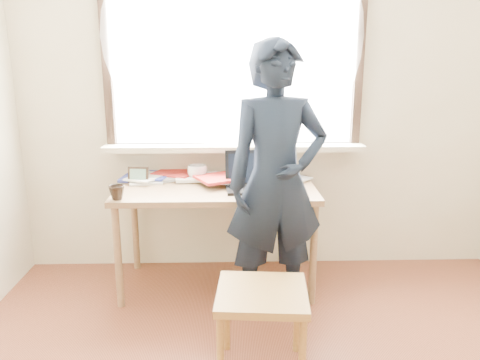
{
  "coord_description": "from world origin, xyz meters",
  "views": [
    {
      "loc": [
        -0.25,
        -1.39,
        1.54
      ],
      "look_at": [
        -0.19,
        0.95,
        0.93
      ],
      "focal_mm": 35.0,
      "sensor_mm": 36.0,
      "label": 1
    }
  ],
  "objects_px": {
    "laptop": "(252,180)",
    "mug_dark": "(117,193)",
    "mug_white": "(197,173)",
    "work_chair": "(262,303)",
    "person": "(276,182)",
    "desk": "(217,198)"
  },
  "relations": [
    {
      "from": "laptop",
      "to": "mug_dark",
      "type": "height_order",
      "value": "laptop"
    },
    {
      "from": "mug_white",
      "to": "work_chair",
      "type": "xyz_separation_m",
      "value": [
        0.38,
        -1.15,
        -0.39
      ]
    },
    {
      "from": "laptop",
      "to": "mug_dark",
      "type": "distance_m",
      "value": 0.87
    },
    {
      "from": "person",
      "to": "work_chair",
      "type": "bearing_deg",
      "value": -111.63
    },
    {
      "from": "laptop",
      "to": "mug_white",
      "type": "height_order",
      "value": "laptop"
    },
    {
      "from": "desk",
      "to": "laptop",
      "type": "xyz_separation_m",
      "value": [
        0.24,
        -0.03,
        0.13
      ]
    },
    {
      "from": "mug_white",
      "to": "work_chair",
      "type": "bearing_deg",
      "value": -71.94
    },
    {
      "from": "desk",
      "to": "work_chair",
      "type": "bearing_deg",
      "value": -76.03
    },
    {
      "from": "mug_dark",
      "to": "work_chair",
      "type": "distance_m",
      "value": 1.15
    },
    {
      "from": "mug_dark",
      "to": "work_chair",
      "type": "bearing_deg",
      "value": -39.43
    },
    {
      "from": "desk",
      "to": "work_chair",
      "type": "distance_m",
      "value": 1.02
    },
    {
      "from": "desk",
      "to": "mug_dark",
      "type": "xyz_separation_m",
      "value": [
        -0.6,
        -0.27,
        0.12
      ]
    },
    {
      "from": "desk",
      "to": "person",
      "type": "xyz_separation_m",
      "value": [
        0.37,
        -0.34,
        0.2
      ]
    },
    {
      "from": "desk",
      "to": "person",
      "type": "distance_m",
      "value": 0.54
    },
    {
      "from": "laptop",
      "to": "mug_dark",
      "type": "xyz_separation_m",
      "value": [
        -0.84,
        -0.24,
        -0.01
      ]
    },
    {
      "from": "desk",
      "to": "work_chair",
      "type": "xyz_separation_m",
      "value": [
        0.24,
        -0.96,
        -0.26
      ]
    },
    {
      "from": "desk",
      "to": "mug_white",
      "type": "bearing_deg",
      "value": 125.22
    },
    {
      "from": "desk",
      "to": "mug_white",
      "type": "relative_size",
      "value": 9.65
    },
    {
      "from": "person",
      "to": "mug_white",
      "type": "bearing_deg",
      "value": 123.25
    },
    {
      "from": "mug_dark",
      "to": "desk",
      "type": "bearing_deg",
      "value": 24.1
    },
    {
      "from": "work_chair",
      "to": "mug_dark",
      "type": "bearing_deg",
      "value": 140.57
    },
    {
      "from": "mug_white",
      "to": "work_chair",
      "type": "height_order",
      "value": "mug_white"
    }
  ]
}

